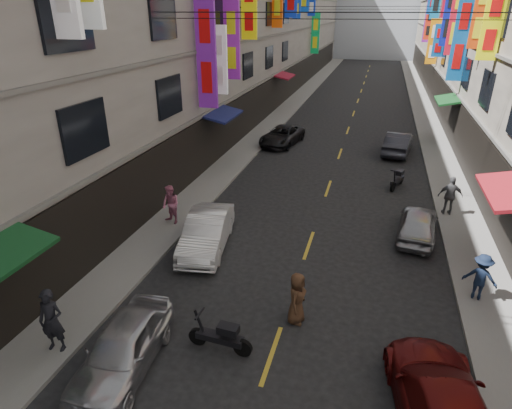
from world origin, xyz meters
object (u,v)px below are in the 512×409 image
Objects in this scene: scooter_far_right at (398,179)px; pedestrian_lnear at (52,321)px; car_right_mid at (418,224)px; pedestrian_crossing at (297,298)px; pedestrian_rnear at (481,277)px; car_left_mid at (207,232)px; car_left_far at (282,136)px; pedestrian_rfar at (450,196)px; pedestrian_lfar at (171,205)px; car_right_near at (444,408)px; car_left_near at (123,347)px; scooter_crossing at (221,337)px; car_right_far at (398,143)px.

pedestrian_lnear reaches higher than scooter_far_right.
car_right_mid is 7.27m from pedestrian_crossing.
pedestrian_rnear is (11.03, 5.40, -0.14)m from pedestrian_lnear.
pedestrian_lnear is at bearing -115.26° from car_left_mid.
car_left_far is 2.48× the size of pedestrian_rfar.
car_right_mid is at bearing 34.84° from pedestrian_lfar.
car_left_mid is at bearing 28.44° from car_right_mid.
scooter_far_right is 17.01m from pedestrian_lnear.
pedestrian_lfar is at bearing -45.65° from car_right_near.
scooter_crossing is at bearing 25.73° from car_left_near.
car_left_far is at bearing 20.32° from pedestrian_crossing.
car_right_near is 2.57× the size of pedestrian_lnear.
pedestrian_lfar is (-9.28, -12.91, 0.26)m from car_right_far.
scooter_crossing is 0.42× the size of car_left_far.
car_right_far is 15.90m from pedestrian_lfar.
pedestrian_rnear is at bearing 86.28° from pedestrian_rfar.
pedestrian_lnear is 6.53m from pedestrian_crossing.
pedestrian_rfar reaches higher than car_left_mid.
pedestrian_crossing is (5.83, 2.94, -0.22)m from pedestrian_lnear.
scooter_far_right is 0.37× the size of car_right_near.
car_right_far is at bearing -3.66° from pedestrian_crossing.
scooter_far_right is at bearing 40.49° from car_left_mid.
car_right_mid is at bearing 54.29° from pedestrian_rfar.
pedestrian_lfar is at bearing 14.78° from pedestrian_rfar.
pedestrian_lfar reaches higher than car_right_far.
car_right_near is 1.12× the size of car_right_far.
pedestrian_rnear is at bearing -14.12° from car_left_mid.
car_right_mid is at bearing 36.20° from pedestrian_lnear.
car_left_mid is 10.61m from pedestrian_rfar.
pedestrian_crossing is at bearing -47.94° from car_left_mid.
pedestrian_lfar reaches higher than car_right_near.
scooter_crossing is 8.07m from pedestrian_rnear.
car_right_mid is (8.00, -11.25, 0.01)m from car_left_far.
pedestrian_lfar is at bearing 84.66° from pedestrian_lnear.
car_left_far is 13.06m from pedestrian_lfar.
pedestrian_lfar reaches higher than car_right_mid.
pedestrian_lnear reaches higher than car_right_mid.
car_left_near is 2.07× the size of pedestrian_lnear.
pedestrian_lnear is 1.05× the size of pedestrian_rfar.
car_left_far is 1.03× the size of car_right_far.
scooter_far_right is 1.01× the size of pedestrian_rfar.
scooter_crossing is at bearing 83.91° from car_right_far.
car_left_near is at bearing 57.90° from car_right_mid.
pedestrian_rfar is at bearing -23.87° from pedestrian_crossing.
car_left_near is 21.58m from car_right_far.
scooter_crossing is at bearing 89.33° from scooter_far_right.
pedestrian_lfar is (-9.18, -6.99, 0.50)m from scooter_far_right.
car_right_mid is 1.96× the size of pedestrian_lnear.
car_right_far reaches higher than car_right_mid.
scooter_crossing is 0.44× the size of car_left_mid.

